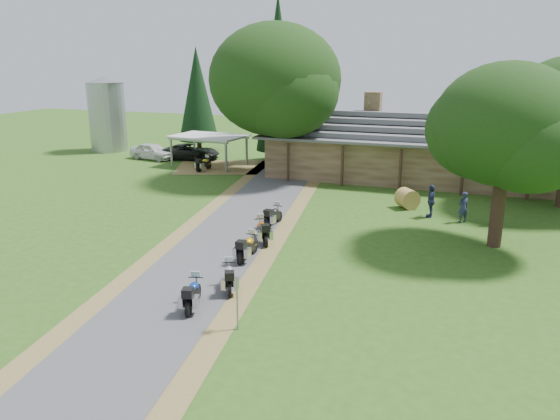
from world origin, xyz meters
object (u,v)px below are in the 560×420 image
(carport, at_px, (209,151))
(motorcycle_row_a, at_px, (193,292))
(hay_bale, at_px, (407,199))
(motorcycle_row_d, at_px, (262,230))
(silo, at_px, (107,114))
(car_white_sedan, at_px, (152,149))
(lodge, at_px, (409,145))
(car_dark_suv, at_px, (191,148))
(motorcycle_row_e, at_px, (274,215))
(motorcycle_carport_a, at_px, (204,163))
(motorcycle_row_b, at_px, (229,276))
(motorcycle_row_c, at_px, (248,246))

(carport, xyz_separation_m, motorcycle_row_a, (11.45, -24.30, -0.66))
(hay_bale, bearing_deg, motorcycle_row_d, -124.29)
(silo, height_order, car_white_sedan, silo)
(carport, bearing_deg, motorcycle_row_a, -58.37)
(lodge, xyz_separation_m, motorcycle_row_d, (-4.92, -17.62, -1.81))
(car_dark_suv, height_order, motorcycle_row_d, car_dark_suv)
(motorcycle_row_a, bearing_deg, motorcycle_row_e, -10.87)
(motorcycle_carport_a, bearing_deg, silo, 74.13)
(lodge, relative_size, motorcycle_carport_a, 12.22)
(motorcycle_row_b, bearing_deg, motorcycle_row_d, -17.32)
(carport, bearing_deg, silo, 170.37)
(carport, bearing_deg, car_white_sedan, 178.10)
(lodge, relative_size, motorcycle_row_b, 12.47)
(lodge, bearing_deg, motorcycle_row_d, -105.59)
(lodge, height_order, silo, silo)
(car_dark_suv, xyz_separation_m, motorcycle_row_d, (13.99, -18.67, -0.39))
(motorcycle_row_c, xyz_separation_m, motorcycle_carport_a, (-10.91, 17.04, -0.03))
(carport, distance_m, motorcycle_row_b, 25.44)
(carport, xyz_separation_m, car_dark_suv, (-2.79, 1.98, -0.23))
(carport, height_order, hay_bale, carport)
(motorcycle_row_a, distance_m, motorcycle_row_c, 5.20)
(car_dark_suv, xyz_separation_m, motorcycle_row_b, (14.82, -24.39, -0.45))
(car_dark_suv, xyz_separation_m, motorcycle_row_a, (14.24, -26.28, -0.43))
(motorcycle_row_a, bearing_deg, lodge, -25.05)
(motorcycle_row_c, relative_size, hay_bale, 1.55)
(silo, xyz_separation_m, motorcycle_carport_a, (13.01, -5.66, -2.90))
(hay_bale, bearing_deg, carport, 155.08)
(silo, bearing_deg, car_white_sedan, -22.75)
(lodge, distance_m, motorcycle_row_e, 15.92)
(carport, height_order, motorcycle_row_c, carport)
(motorcycle_row_c, height_order, motorcycle_row_e, motorcycle_row_c)
(carport, height_order, motorcycle_row_e, carport)
(motorcycle_row_a, bearing_deg, motorcycle_row_c, -14.25)
(car_white_sedan, xyz_separation_m, motorcycle_carport_a, (6.53, -2.94, -0.31))
(motorcycle_row_d, xyz_separation_m, motorcycle_row_e, (-0.42, 2.74, -0.04))
(car_dark_suv, bearing_deg, hay_bale, -125.64)
(motorcycle_row_d, distance_m, motorcycle_carport_a, 18.12)
(silo, xyz_separation_m, motorcycle_row_d, (23.70, -20.29, -2.86))
(carport, distance_m, motorcycle_row_d, 20.11)
(lodge, relative_size, motorcycle_row_a, 12.09)
(motorcycle_row_e, xyz_separation_m, hay_bale, (6.37, 5.99, -0.01))
(silo, distance_m, motorcycle_carport_a, 14.48)
(motorcycle_row_a, height_order, motorcycle_row_c, motorcycle_row_c)
(lodge, height_order, car_dark_suv, lodge)
(hay_bale, bearing_deg, motorcycle_row_b, -109.52)
(motorcycle_row_a, bearing_deg, silo, 26.06)
(lodge, xyz_separation_m, car_dark_suv, (-18.90, 1.05, -1.42))
(car_white_sedan, relative_size, motorcycle_row_e, 3.10)
(car_white_sedan, distance_m, motorcycle_carport_a, 7.17)
(car_white_sedan, bearing_deg, car_dark_suv, -60.70)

